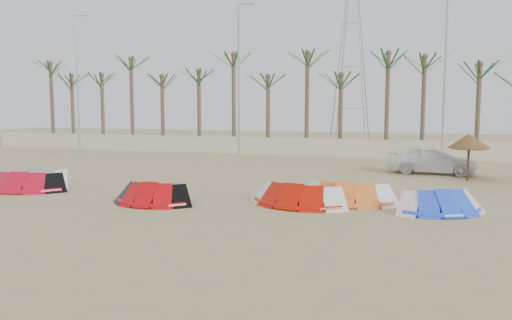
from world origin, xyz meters
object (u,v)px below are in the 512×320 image
(kite_red_right, at_px, (299,193))
(parasol_mid, at_px, (469,141))
(kite_orange, at_px, (348,191))
(kite_red_mid, at_px, (156,192))
(car, at_px, (432,159))
(parasol_left, at_px, (469,142))
(kite_grey, at_px, (45,176))
(kite_red_left, at_px, (29,180))
(kite_blue, at_px, (441,200))

(kite_red_right, relative_size, parasol_mid, 1.66)
(kite_orange, bearing_deg, kite_red_mid, -160.02)
(kite_red_right, height_order, car, car)
(kite_orange, xyz_separation_m, car, (3.09, 9.76, 0.36))
(parasol_left, relative_size, car, 0.48)
(kite_red_mid, relative_size, car, 0.66)
(kite_grey, bearing_deg, kite_red_left, -77.33)
(kite_grey, relative_size, kite_red_left, 0.80)
(kite_grey, bearing_deg, kite_red_right, -3.71)
(kite_red_mid, relative_size, kite_blue, 0.88)
(kite_red_left, relative_size, kite_orange, 1.07)
(parasol_mid, bearing_deg, car, 125.15)
(kite_red_left, xyz_separation_m, parasol_mid, (18.19, 8.92, 1.52))
(kite_blue, height_order, parasol_mid, parasol_mid)
(kite_blue, xyz_separation_m, parasol_left, (1.57, 9.29, 1.41))
(kite_blue, bearing_deg, car, 90.80)
(kite_grey, xyz_separation_m, parasol_left, (18.58, 8.66, 1.41))
(parasol_mid, relative_size, car, 0.51)
(kite_orange, bearing_deg, car, 72.40)
(kite_red_mid, distance_m, parasol_left, 15.97)
(kite_blue, bearing_deg, kite_grey, 177.87)
(kite_grey, xyz_separation_m, kite_blue, (17.01, -0.63, 0.00))
(kite_red_mid, relative_size, parasol_left, 1.37)
(parasol_left, bearing_deg, kite_blue, -99.60)
(kite_grey, xyz_separation_m, kite_orange, (13.77, 0.18, 0.00))
(parasol_left, relative_size, parasol_mid, 0.95)
(kite_blue, bearing_deg, kite_red_left, -177.78)
(kite_grey, bearing_deg, kite_blue, -2.13)
(kite_blue, height_order, car, car)
(kite_red_right, bearing_deg, kite_orange, 30.23)
(kite_red_left, height_order, parasol_left, parasol_left)
(kite_orange, height_order, car, car)
(kite_grey, distance_m, parasol_left, 20.55)
(kite_orange, bearing_deg, kite_blue, -14.01)
(kite_red_mid, bearing_deg, car, 51.14)
(kite_grey, distance_m, car, 19.57)
(car, bearing_deg, kite_grey, 124.77)
(parasol_left, xyz_separation_m, parasol_mid, (-0.10, -1.02, 0.11))
(kite_orange, distance_m, parasol_mid, 8.95)
(kite_red_left, height_order, car, car)
(kite_red_left, distance_m, car, 20.01)
(kite_red_left, height_order, kite_red_right, same)
(kite_grey, height_order, kite_orange, same)
(kite_red_right, xyz_separation_m, parasol_left, (6.47, 9.44, 1.41))
(kite_red_right, height_order, parasol_mid, parasol_mid)
(kite_blue, distance_m, parasol_mid, 8.54)
(kite_grey, bearing_deg, parasol_mid, 22.46)
(kite_red_mid, xyz_separation_m, kite_orange, (6.74, 2.45, 0.00))
(kite_grey, xyz_separation_m, kite_red_left, (0.29, -1.28, 0.00))
(kite_red_right, xyz_separation_m, parasol_mid, (6.36, 8.42, 1.52))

